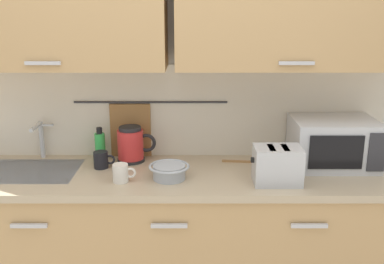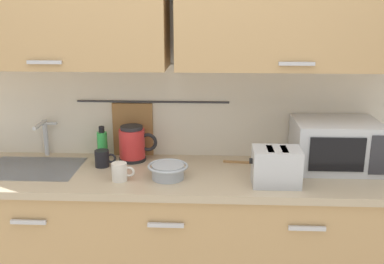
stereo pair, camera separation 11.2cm
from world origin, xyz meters
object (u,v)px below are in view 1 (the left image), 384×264
(mug_near_sink, at_px, (101,160))
(wooden_spoon, at_px, (252,162))
(dish_soap_bottle, at_px, (100,146))
(mixing_bowl, at_px, (169,171))
(toaster, at_px, (277,165))
(electric_kettle, at_px, (131,145))
(microwave, at_px, (333,143))
(mug_by_kettle, at_px, (121,173))

(mug_near_sink, height_order, wooden_spoon, mug_near_sink)
(dish_soap_bottle, height_order, mug_near_sink, dish_soap_bottle)
(dish_soap_bottle, relative_size, mixing_bowl, 0.92)
(dish_soap_bottle, height_order, toaster, dish_soap_bottle)
(electric_kettle, xyz_separation_m, wooden_spoon, (0.70, -0.03, -0.10))
(electric_kettle, bearing_deg, wooden_spoon, -2.35)
(dish_soap_bottle, distance_m, wooden_spoon, 0.89)
(microwave, xyz_separation_m, mug_near_sink, (-1.30, -0.04, -0.09))
(microwave, height_order, mug_by_kettle, microwave)
(microwave, bearing_deg, mug_by_kettle, -168.10)
(mixing_bowl, bearing_deg, electric_kettle, 130.10)
(microwave, bearing_deg, mixing_bowl, -167.49)
(microwave, distance_m, wooden_spoon, 0.47)
(mixing_bowl, bearing_deg, mug_near_sink, 157.27)
(microwave, xyz_separation_m, mug_by_kettle, (-1.16, -0.24, -0.09))
(electric_kettle, bearing_deg, mug_by_kettle, -92.51)
(microwave, xyz_separation_m, dish_soap_bottle, (-1.33, 0.10, -0.05))
(mug_near_sink, distance_m, toaster, 0.97)
(toaster, xyz_separation_m, wooden_spoon, (-0.09, 0.30, -0.09))
(mug_by_kettle, bearing_deg, mixing_bowl, 9.60)
(microwave, distance_m, electric_kettle, 1.15)
(toaster, bearing_deg, mug_near_sink, 167.11)
(mixing_bowl, bearing_deg, microwave, 12.51)
(dish_soap_bottle, height_order, wooden_spoon, dish_soap_bottle)
(electric_kettle, xyz_separation_m, mixing_bowl, (0.23, -0.28, -0.06))
(microwave, relative_size, toaster, 1.80)
(electric_kettle, xyz_separation_m, toaster, (0.79, -0.33, -0.01))
(toaster, height_order, mug_by_kettle, toaster)
(dish_soap_bottle, bearing_deg, toaster, -20.12)
(mug_near_sink, bearing_deg, dish_soap_bottle, 103.00)
(microwave, bearing_deg, mug_near_sink, -178.22)
(mug_by_kettle, bearing_deg, microwave, 11.90)
(microwave, height_order, toaster, microwave)
(mug_by_kettle, bearing_deg, mug_near_sink, 124.67)
(dish_soap_bottle, distance_m, mixing_bowl, 0.52)
(microwave, bearing_deg, toaster, -144.39)
(electric_kettle, height_order, mug_near_sink, electric_kettle)
(mug_near_sink, xyz_separation_m, toaster, (0.94, -0.22, 0.05))
(mug_by_kettle, bearing_deg, wooden_spoon, 22.04)
(microwave, bearing_deg, dish_soap_bottle, 175.66)
(mug_by_kettle, xyz_separation_m, wooden_spoon, (0.71, 0.29, -0.04))
(mixing_bowl, relative_size, mug_by_kettle, 1.78)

